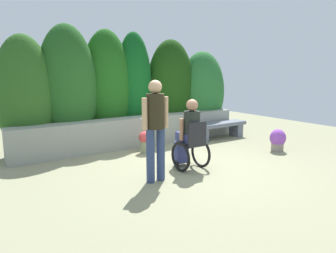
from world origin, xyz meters
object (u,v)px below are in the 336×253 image
at_px(person_standing_companion, 155,124).
at_px(flower_pot_terracotta_by_wall, 278,140).
at_px(person_in_wheelchair, 190,137).
at_px(flower_pot_purple_near, 146,141).
at_px(stone_bench, 220,128).

distance_m(person_standing_companion, flower_pot_terracotta_by_wall, 3.48).
xyz_separation_m(person_in_wheelchair, flower_pot_terracotta_by_wall, (2.52, -0.07, -0.36)).
bearing_deg(flower_pot_purple_near, person_in_wheelchair, -86.14).
distance_m(person_in_wheelchair, flower_pot_terracotta_by_wall, 2.54).
bearing_deg(person_in_wheelchair, stone_bench, 43.93).
relative_size(stone_bench, flower_pot_terracotta_by_wall, 3.17).
bearing_deg(stone_bench, person_in_wheelchair, -138.30).
bearing_deg(flower_pot_terracotta_by_wall, person_standing_companion, -177.48).
bearing_deg(flower_pot_purple_near, flower_pot_terracotta_by_wall, -30.78).
distance_m(flower_pot_purple_near, flower_pot_terracotta_by_wall, 3.05).
relative_size(person_in_wheelchair, flower_pot_terracotta_by_wall, 2.60).
bearing_deg(person_in_wheelchair, person_standing_companion, -158.16).
height_order(stone_bench, flower_pot_purple_near, flower_pot_purple_near).
distance_m(person_standing_companion, flower_pot_purple_near, 2.01).
relative_size(stone_bench, flower_pot_purple_near, 3.27).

